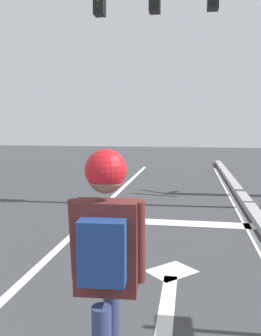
# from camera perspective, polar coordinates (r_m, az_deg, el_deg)

# --- Properties ---
(lane_line_center) EXTENTS (0.12, 20.00, 0.01)m
(lane_line_center) POSITION_cam_1_polar(r_m,az_deg,el_deg) (5.90, -10.29, -11.41)
(lane_line_center) COLOR silver
(lane_line_center) RESTS_ON ground
(lane_line_curbside) EXTENTS (0.12, 20.00, 0.01)m
(lane_line_curbside) POSITION_cam_1_polar(r_m,az_deg,el_deg) (5.67, 20.32, -12.50)
(lane_line_curbside) COLOR silver
(lane_line_curbside) RESTS_ON ground
(stop_bar) EXTENTS (3.15, 0.40, 0.01)m
(stop_bar) POSITION_cam_1_polar(r_m,az_deg,el_deg) (6.85, 6.28, -8.71)
(stop_bar) COLOR silver
(stop_bar) RESTS_ON ground
(lane_arrow_stem) EXTENTS (0.16, 1.40, 0.01)m
(lane_arrow_stem) POSITION_cam_1_polar(r_m,az_deg,el_deg) (3.95, 5.92, -20.99)
(lane_arrow_stem) COLOR silver
(lane_arrow_stem) RESTS_ON ground
(lane_arrow_head) EXTENTS (0.71, 0.71, 0.01)m
(lane_arrow_head) POSITION_cam_1_polar(r_m,az_deg,el_deg) (4.72, 6.61, -16.15)
(lane_arrow_head) COLOR silver
(lane_arrow_head) RESTS_ON ground
(skater) EXTENTS (0.46, 0.61, 1.64)m
(skater) POSITION_cam_1_polar(r_m,az_deg,el_deg) (2.13, -3.95, -13.36)
(skater) COLOR navy
(skater) RESTS_ON skateboard
(traffic_signal_mast) EXTENTS (5.05, 0.34, 5.24)m
(traffic_signal_mast) POSITION_cam_1_polar(r_m,az_deg,el_deg) (8.33, 11.17, 21.01)
(traffic_signal_mast) COLOR #5C5965
(traffic_signal_mast) RESTS_ON ground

